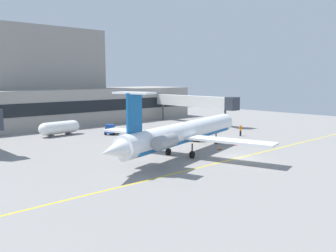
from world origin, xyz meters
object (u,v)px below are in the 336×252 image
Objects in this scene: regional_jet at (183,133)px; fuel_tank at (60,128)px; baggage_tug at (111,130)px; pushback_tractor at (197,134)px; marshaller at (241,130)px.

fuel_tank is at bearing 98.64° from regional_jet.
baggage_tug is (3.27, 21.16, -2.09)m from regional_jet.
pushback_tractor is 9.30m from marshaller.
pushback_tractor is at bearing 34.13° from regional_jet.
regional_jet reaches higher than baggage_tug.
regional_jet reaches higher than fuel_tank.
regional_jet reaches higher than pushback_tractor.
baggage_tug is 0.42× the size of fuel_tank.
baggage_tug is at bearing 81.22° from regional_jet.
fuel_tank is (-3.99, 26.28, -1.55)m from regional_jet.
fuel_tank reaches higher than marshaller.
pushback_tractor reaches higher than baggage_tug.
marshaller is at bearing -46.77° from baggage_tug.
regional_jet is at bearing -98.78° from baggage_tug.
pushback_tractor is at bearing 167.72° from marshaller.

